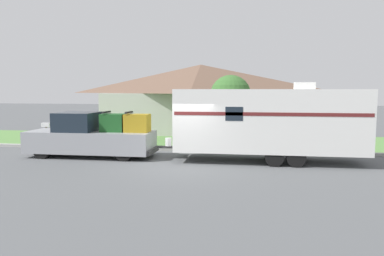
{
  "coord_description": "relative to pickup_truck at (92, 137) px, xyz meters",
  "views": [
    {
      "loc": [
        2.69,
        -14.53,
        3.09
      ],
      "look_at": [
        0.18,
        1.58,
        1.4
      ],
      "focal_mm": 35.0,
      "sensor_mm": 36.0,
      "label": 1
    }
  ],
  "objects": [
    {
      "name": "lawn_strip",
      "position": [
        4.48,
        5.82,
        -0.91
      ],
      "size": [
        80.0,
        7.0,
        0.03
      ],
      "color": "#568442",
      "rests_on": "ground_plane"
    },
    {
      "name": "house_across_street",
      "position": [
        3.58,
        11.01,
        1.6
      ],
      "size": [
        13.91,
        7.27,
        4.87
      ],
      "color": "#B2B2A8",
      "rests_on": "ground_plane"
    },
    {
      "name": "curb_strip",
      "position": [
        4.48,
        2.17,
        -0.85
      ],
      "size": [
        80.0,
        0.3,
        0.14
      ],
      "color": "#999993",
      "rests_on": "ground_plane"
    },
    {
      "name": "travel_trailer",
      "position": [
        7.96,
        -0.0,
        0.85
      ],
      "size": [
        8.82,
        2.26,
        3.38
      ],
      "color": "black",
      "rests_on": "ground_plane"
    },
    {
      "name": "ground_plane",
      "position": [
        4.48,
        -1.58,
        -0.92
      ],
      "size": [
        120.0,
        120.0,
        0.0
      ],
      "primitive_type": "plane",
      "color": "#515456"
    },
    {
      "name": "tree_in_yard",
      "position": [
        6.1,
        4.29,
        1.81
      ],
      "size": [
        2.22,
        2.22,
        3.87
      ],
      "color": "brown",
      "rests_on": "ground_plane"
    },
    {
      "name": "mailbox",
      "position": [
        -3.88,
        2.81,
        0.05
      ],
      "size": [
        0.48,
        0.2,
        1.26
      ],
      "color": "brown",
      "rests_on": "ground_plane"
    },
    {
      "name": "pickup_truck",
      "position": [
        0.0,
        0.0,
        0.0
      ],
      "size": [
        5.89,
        1.92,
        2.1
      ],
      "color": "black",
      "rests_on": "ground_plane"
    }
  ]
}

